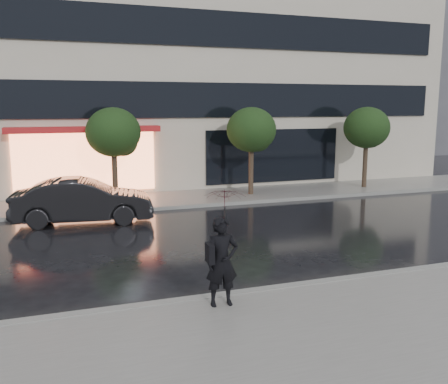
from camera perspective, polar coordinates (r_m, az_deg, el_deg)
name	(u,v)px	position (r m, az deg, el deg)	size (l,w,h in m)	color
ground	(294,274)	(12.50, 7.95, -9.22)	(120.00, 120.00, 0.00)	black
sidewalk_near	(375,326)	(9.92, 16.88, -14.44)	(60.00, 4.50, 0.12)	slate
sidewalk_far	(185,198)	(21.80, -4.48, -0.73)	(60.00, 3.50, 0.12)	slate
curb_near	(314,285)	(11.65, 10.25, -10.37)	(60.00, 0.25, 0.14)	gray
curb_far	(196,206)	(20.14, -3.19, -1.57)	(60.00, 0.25, 0.14)	gray
office_building	(146,14)	(29.37, -8.88, 19.47)	(30.00, 12.76, 18.00)	beige
bg_building_right	(409,61)	(49.87, 20.44, 13.84)	(12.00, 12.00, 16.00)	#4C4C54
tree_mid_west	(115,134)	(20.68, -12.37, 6.49)	(2.20, 2.20, 3.99)	#33261C
tree_mid_east	(252,131)	(22.23, 3.26, 6.93)	(2.20, 2.20, 3.99)	#33261C
tree_far_east	(367,129)	(25.16, 16.07, 6.91)	(2.20, 2.20, 3.99)	#33261C
parked_car	(83,201)	(18.03, -15.80, -0.98)	(1.66, 4.76, 1.57)	black
pedestrian_with_umbrella	(223,235)	(9.82, -0.09, -4.99)	(0.84, 0.86, 2.36)	black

